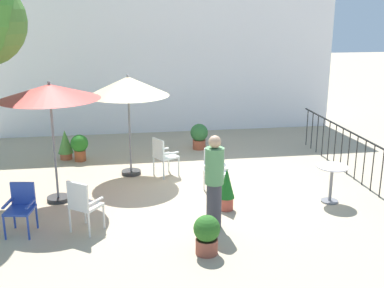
% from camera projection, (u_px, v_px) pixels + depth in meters
% --- Properties ---
extents(ground_plane, '(60.00, 60.00, 0.00)m').
position_uv_depth(ground_plane, '(190.00, 186.00, 10.12)').
color(ground_plane, tan).
extents(villa_facade, '(10.34, 0.30, 5.15)m').
position_uv_depth(villa_facade, '(166.00, 47.00, 14.00)').
color(villa_facade, white).
rests_on(villa_facade, ground).
extents(terrace_railing, '(0.03, 5.60, 1.01)m').
position_uv_depth(terrace_railing, '(353.00, 148.00, 10.48)').
color(terrace_railing, black).
rests_on(terrace_railing, ground).
extents(patio_umbrella_0, '(1.81, 1.81, 2.30)m').
position_uv_depth(patio_umbrella_0, '(128.00, 87.00, 10.28)').
color(patio_umbrella_0, '#2D2D2D').
rests_on(patio_umbrella_0, ground).
extents(patio_umbrella_1, '(1.88, 1.88, 2.38)m').
position_uv_depth(patio_umbrella_1, '(50.00, 94.00, 8.75)').
color(patio_umbrella_1, '#2D2D2D').
rests_on(patio_umbrella_1, ground).
extents(cafe_table_0, '(0.60, 0.60, 0.74)m').
position_uv_depth(cafe_table_0, '(332.00, 177.00, 9.13)').
color(cafe_table_0, white).
rests_on(cafe_table_0, ground).
extents(patio_chair_0, '(0.45, 0.46, 0.91)m').
position_uv_depth(patio_chair_0, '(215.00, 168.00, 9.64)').
color(patio_chair_0, white).
rests_on(patio_chair_0, ground).
extents(patio_chair_1, '(0.60, 0.60, 0.89)m').
position_uv_depth(patio_chair_1, '(163.00, 154.00, 10.56)').
color(patio_chair_1, silver).
rests_on(patio_chair_1, ground).
extents(patio_chair_2, '(0.61, 0.61, 0.93)m').
position_uv_depth(patio_chair_2, '(83.00, 203.00, 7.87)').
color(patio_chair_2, silver).
rests_on(patio_chair_2, ground).
extents(patio_chair_3, '(0.50, 0.52, 0.85)m').
position_uv_depth(patio_chair_3, '(21.00, 205.00, 7.89)').
color(patio_chair_3, '#27429F').
rests_on(patio_chair_3, ground).
extents(potted_plant_0, '(0.38, 0.38, 0.75)m').
position_uv_depth(potted_plant_0, '(65.00, 144.00, 11.82)').
color(potted_plant_0, '#B8603D').
rests_on(potted_plant_0, ground).
extents(potted_plant_1, '(0.47, 0.47, 0.69)m').
position_uv_depth(potted_plant_1, '(199.00, 135.00, 12.69)').
color(potted_plant_1, '#A34D33').
rests_on(potted_plant_1, ground).
extents(potted_plant_2, '(0.43, 0.43, 0.67)m').
position_uv_depth(potted_plant_2, '(80.00, 146.00, 11.69)').
color(potted_plant_2, '#A4512D').
rests_on(potted_plant_2, ground).
extents(potted_plant_3, '(0.30, 0.30, 0.83)m').
position_uv_depth(potted_plant_3, '(227.00, 188.00, 8.80)').
color(potted_plant_3, '#B24C3C').
rests_on(potted_plant_3, ground).
extents(potted_plant_4, '(0.42, 0.42, 0.63)m').
position_uv_depth(potted_plant_4, '(207.00, 234.00, 7.22)').
color(potted_plant_4, brown).
rests_on(potted_plant_4, ground).
extents(standing_person, '(0.42, 0.42, 1.64)m').
position_uv_depth(standing_person, '(214.00, 181.00, 7.99)').
color(standing_person, '#33333D').
rests_on(standing_person, ground).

